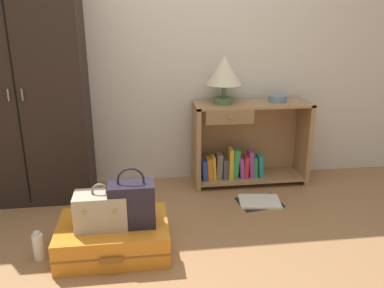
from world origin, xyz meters
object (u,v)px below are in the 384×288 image
(bowl, at_px, (278,98))
(suitcase_large, at_px, (114,237))
(bookshelf, at_px, (245,146))
(wardrobe, at_px, (24,89))
(table_lamp, at_px, (224,72))
(train_case, at_px, (101,210))
(bottle, at_px, (38,246))
(handbag, at_px, (132,204))
(open_book_on_floor, at_px, (260,202))

(bowl, relative_size, suitcase_large, 0.22)
(bookshelf, height_order, bowl, bowl)
(wardrobe, distance_m, table_lamp, 1.65)
(table_lamp, bearing_deg, bookshelf, -0.17)
(table_lamp, bearing_deg, train_case, -133.79)
(bowl, height_order, bottle, bowl)
(handbag, bearing_deg, bowl, 38.84)
(open_book_on_floor, bearing_deg, bowl, 60.40)
(table_lamp, distance_m, open_book_on_floor, 1.14)
(wardrobe, bearing_deg, handbag, -49.20)
(suitcase_large, distance_m, bottle, 0.48)
(open_book_on_floor, bearing_deg, wardrobe, 168.56)
(handbag, xyz_separation_m, open_book_on_floor, (1.04, 0.59, -0.35))
(train_case, distance_m, handbag, 0.20)
(bookshelf, xyz_separation_m, table_lamp, (-0.22, 0.00, 0.68))
(suitcase_large, bearing_deg, train_case, -149.02)
(wardrobe, relative_size, handbag, 4.71)
(bottle, xyz_separation_m, open_book_on_floor, (1.65, 0.59, -0.08))
(wardrobe, distance_m, bowl, 2.14)
(wardrobe, relative_size, train_case, 5.67)
(suitcase_large, relative_size, train_case, 2.20)
(bookshelf, distance_m, open_book_on_floor, 0.57)
(table_lamp, xyz_separation_m, open_book_on_floor, (0.24, -0.45, -1.02))
(table_lamp, bearing_deg, handbag, -127.67)
(wardrobe, distance_m, open_book_on_floor, 2.13)
(bowl, xyz_separation_m, bottle, (-1.91, -1.04, -0.70))
(bookshelf, height_order, handbag, bookshelf)
(suitcase_large, distance_m, handbag, 0.29)
(bookshelf, bearing_deg, suitcase_large, -138.96)
(table_lamp, height_order, bottle, table_lamp)
(bowl, relative_size, bottle, 0.83)
(handbag, distance_m, bottle, 0.67)
(wardrobe, relative_size, bowl, 11.51)
(train_case, height_order, bottle, train_case)
(train_case, xyz_separation_m, bottle, (-0.42, 0.01, -0.24))
(bowl, bearing_deg, train_case, -144.97)
(train_case, distance_m, bottle, 0.48)
(wardrobe, xyz_separation_m, open_book_on_floor, (1.88, -0.38, -0.93))
(handbag, bearing_deg, wardrobe, 130.80)
(bottle, height_order, open_book_on_floor, bottle)
(table_lamp, relative_size, handbag, 1.04)
(train_case, bearing_deg, bowl, 35.03)
(bookshelf, relative_size, train_case, 3.14)
(suitcase_large, bearing_deg, bottle, -176.53)
(suitcase_large, bearing_deg, bookshelf, 41.04)
(handbag, relative_size, bottle, 2.02)
(table_lamp, relative_size, bottle, 2.11)
(train_case, xyz_separation_m, handbag, (0.20, 0.00, 0.03))
(table_lamp, bearing_deg, bowl, 0.36)
(bookshelf, relative_size, open_book_on_floor, 2.69)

